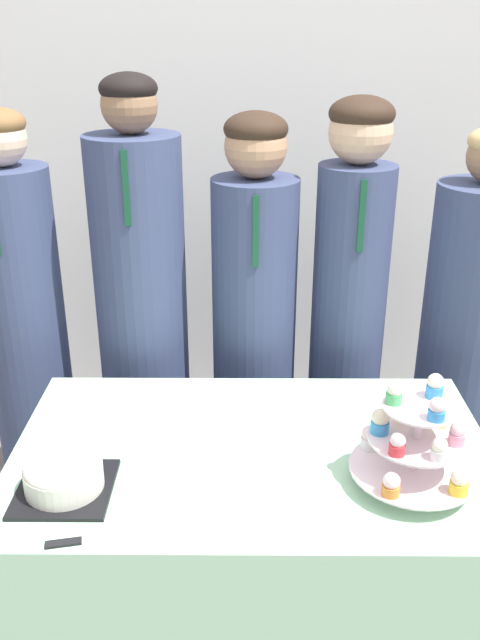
{
  "coord_description": "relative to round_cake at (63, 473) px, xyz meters",
  "views": [
    {
      "loc": [
        -0.02,
        -1.08,
        1.71
      ],
      "look_at": [
        -0.03,
        0.42,
        1.06
      ],
      "focal_mm": 38.0,
      "sensor_mm": 36.0,
      "label": 1
    }
  ],
  "objects": [
    {
      "name": "cupcake_stand",
      "position": [
        0.81,
        0.04,
        0.07
      ],
      "size": [
        0.3,
        0.3,
        0.27
      ],
      "color": "silver",
      "rests_on": "table"
    },
    {
      "name": "student_3",
      "position": [
        0.77,
        0.81,
        -0.0
      ],
      "size": [
        0.25,
        0.25,
        1.52
      ],
      "color": "#384266",
      "rests_on": "ground_plane"
    },
    {
      "name": "student_1",
      "position": [
        0.07,
        0.81,
        -0.01
      ],
      "size": [
        0.3,
        0.31,
        1.59
      ],
      "color": "#384266",
      "rests_on": "ground_plane"
    },
    {
      "name": "student_4",
      "position": [
        1.18,
        0.81,
        -0.09
      ],
      "size": [
        0.32,
        0.32,
        1.43
      ],
      "color": "#384266",
      "rests_on": "ground_plane"
    },
    {
      "name": "student_2",
      "position": [
        0.45,
        0.81,
        -0.05
      ],
      "size": [
        0.28,
        0.29,
        1.48
      ],
      "color": "#384266",
      "rests_on": "ground_plane"
    },
    {
      "name": "student_0",
      "position": [
        -0.33,
        0.81,
        -0.05
      ],
      "size": [
        0.28,
        0.28,
        1.49
      ],
      "color": "#384266",
      "rests_on": "ground_plane"
    },
    {
      "name": "table",
      "position": [
        0.44,
        0.17,
        -0.4
      ],
      "size": [
        1.23,
        0.76,
        0.71
      ],
      "color": "#A8DBB2",
      "rests_on": "ground_plane"
    },
    {
      "name": "wall_back",
      "position": [
        0.44,
        1.66,
        0.59
      ],
      "size": [
        9.0,
        0.06,
        2.7
      ],
      "color": "silver",
      "rests_on": "ground_plane"
    },
    {
      "name": "cake_knife",
      "position": [
        0.08,
        -0.17,
        -0.05
      ],
      "size": [
        0.25,
        0.07,
        0.01
      ],
      "rotation": [
        0.0,
        0.0,
        0.2
      ],
      "color": "silver",
      "rests_on": "table"
    },
    {
      "name": "round_cake",
      "position": [
        0.0,
        0.0,
        0.0
      ],
      "size": [
        0.22,
        0.22,
        0.1
      ],
      "color": "black",
      "rests_on": "table"
    }
  ]
}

